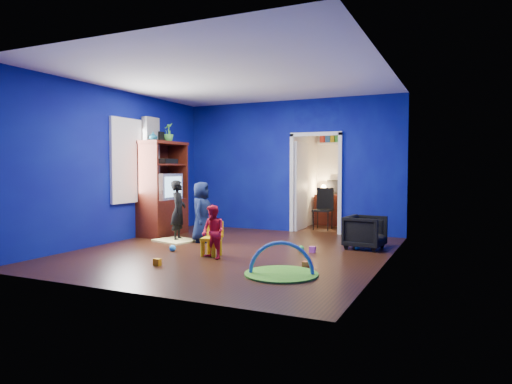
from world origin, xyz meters
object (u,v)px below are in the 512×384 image
at_px(hopper_ball, 206,230).
at_px(child_navy, 201,212).
at_px(armchair, 365,232).
at_px(kid_chair, 211,240).
at_px(toddler_red, 213,232).
at_px(vase, 153,136).
at_px(study_desk, 334,210).
at_px(tv_armoire, 163,188).
at_px(crt_tv, 164,187).
at_px(play_mat, 281,274).
at_px(child_black, 178,210).
at_px(folding_chair, 323,210).

bearing_deg(hopper_ball, child_navy, -78.69).
distance_m(armchair, kid_chair, 2.70).
bearing_deg(armchair, toddler_red, 140.16).
relative_size(toddler_red, vase, 4.59).
height_order(child_navy, study_desk, child_navy).
xyz_separation_m(child_navy, study_desk, (1.60, 3.63, -0.20)).
bearing_deg(tv_armoire, crt_tv, 0.00).
xyz_separation_m(tv_armoire, crt_tv, (0.04, 0.00, 0.04)).
height_order(toddler_red, vase, vase).
relative_size(armchair, kid_chair, 1.28).
bearing_deg(toddler_red, play_mat, 0.71).
relative_size(child_navy, tv_armoire, 0.59).
distance_m(child_black, toddler_red, 1.99).
bearing_deg(vase, kid_chair, -31.25).
xyz_separation_m(child_black, study_desk, (2.10, 3.66, -0.21)).
bearing_deg(toddler_red, study_desk, 106.49).
distance_m(child_navy, vase, 1.92).
height_order(armchair, child_black, child_black).
bearing_deg(hopper_ball, crt_tv, 169.86).
bearing_deg(armchair, study_desk, 30.78).
bearing_deg(tv_armoire, play_mat, -32.94).
distance_m(tv_armoire, study_desk, 4.29).
bearing_deg(child_navy, folding_chair, -46.34).
xyz_separation_m(child_black, child_navy, (0.50, 0.03, -0.01)).
bearing_deg(vase, hopper_ball, 4.79).
bearing_deg(child_black, study_desk, -49.70).
bearing_deg(child_navy, hopper_ball, -4.06).
relative_size(armchair, play_mat, 0.66).
relative_size(child_navy, kid_chair, 2.29).
bearing_deg(hopper_ball, tv_armoire, 170.20).
distance_m(toddler_red, study_desk, 4.98).
height_order(study_desk, folding_chair, folding_chair).
bearing_deg(child_black, kid_chair, -148.23).
xyz_separation_m(vase, folding_chair, (2.82, 2.51, -1.59)).
bearing_deg(child_black, folding_chair, -57.73).
bearing_deg(play_mat, armchair, 75.99).
xyz_separation_m(kid_chair, study_desk, (0.73, 4.74, 0.12)).
xyz_separation_m(armchair, hopper_ball, (-3.03, -0.31, -0.11)).
bearing_deg(crt_tv, play_mat, -33.23).
bearing_deg(child_navy, tv_armoire, 54.29).
bearing_deg(play_mat, folding_chair, 99.68).
bearing_deg(study_desk, kid_chair, -98.78).
distance_m(play_mat, study_desk, 5.57).
bearing_deg(study_desk, folding_chair, -90.00).
xyz_separation_m(child_navy, tv_armoire, (-1.22, 0.45, 0.41)).
relative_size(vase, study_desk, 0.21).
bearing_deg(child_navy, study_desk, -39.18).
bearing_deg(folding_chair, child_navy, -120.97).
relative_size(child_navy, crt_tv, 1.64).
distance_m(child_black, play_mat, 3.46).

